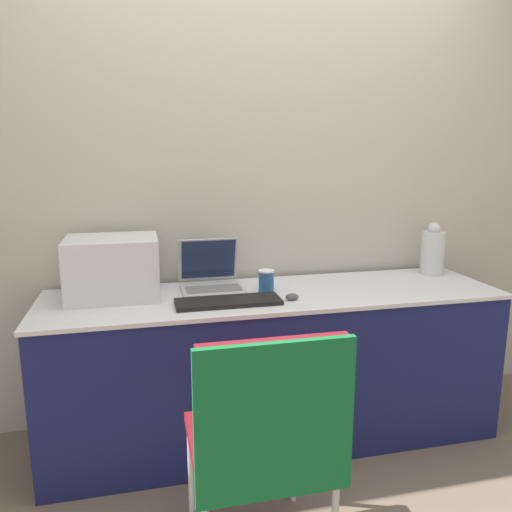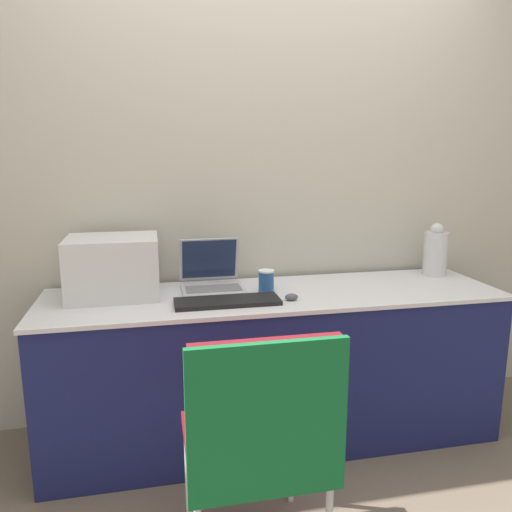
# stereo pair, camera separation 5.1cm
# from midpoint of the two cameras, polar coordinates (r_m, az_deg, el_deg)

# --- Properties ---
(ground_plane) EXTENTS (14.00, 14.00, 0.00)m
(ground_plane) POSITION_cam_midpoint_polar(r_m,az_deg,el_deg) (2.51, 3.30, -23.09)
(ground_plane) COLOR #6B5B4C
(wall_back) EXTENTS (8.00, 0.05, 2.60)m
(wall_back) POSITION_cam_midpoint_polar(r_m,az_deg,el_deg) (2.69, -0.35, 8.98)
(wall_back) COLOR #B7B2A3
(wall_back) RESTS_ON ground_plane
(table) EXTENTS (2.22, 0.61, 0.76)m
(table) POSITION_cam_midpoint_polar(r_m,az_deg,el_deg) (2.56, 1.51, -12.41)
(table) COLOR #191E51
(table) RESTS_ON ground_plane
(printer) EXTENTS (0.42, 0.33, 0.28)m
(printer) POSITION_cam_midpoint_polar(r_m,az_deg,el_deg) (2.42, -16.65, -1.02)
(printer) COLOR silver
(printer) RESTS_ON table
(laptop_left) EXTENTS (0.30, 0.31, 0.24)m
(laptop_left) POSITION_cam_midpoint_polar(r_m,az_deg,el_deg) (2.49, -5.71, -2.57)
(laptop_left) COLOR #B7B7BC
(laptop_left) RESTS_ON table
(external_keyboard) EXTENTS (0.47, 0.16, 0.02)m
(external_keyboard) POSITION_cam_midpoint_polar(r_m,az_deg,el_deg) (2.26, -3.83, -5.23)
(external_keyboard) COLOR black
(external_keyboard) RESTS_ON table
(coffee_cup) EXTENTS (0.08, 0.08, 0.11)m
(coffee_cup) POSITION_cam_midpoint_polar(r_m,az_deg,el_deg) (2.42, 0.57, -2.90)
(coffee_cup) COLOR #285699
(coffee_cup) RESTS_ON table
(mouse) EXTENTS (0.06, 0.04, 0.03)m
(mouse) POSITION_cam_midpoint_polar(r_m,az_deg,el_deg) (2.31, 3.51, -4.67)
(mouse) COLOR #4C4C51
(mouse) RESTS_ON table
(metal_pitcher) EXTENTS (0.13, 0.13, 0.29)m
(metal_pitcher) POSITION_cam_midpoint_polar(r_m,az_deg,el_deg) (2.93, 19.08, 0.55)
(metal_pitcher) COLOR silver
(metal_pitcher) RESTS_ON table
(chair) EXTENTS (0.48, 0.50, 0.91)m
(chair) POSITION_cam_midpoint_polar(r_m,az_deg,el_deg) (1.70, 0.18, -19.51)
(chair) COLOR maroon
(chair) RESTS_ON ground_plane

